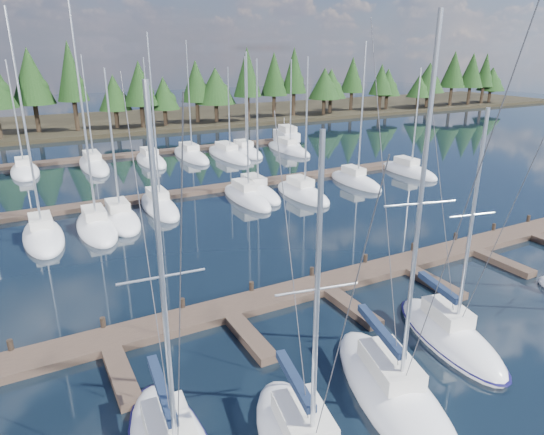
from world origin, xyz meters
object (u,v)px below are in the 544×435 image
front_sailboat_3 (393,393)px  front_sailboat_4 (449,336)px  main_dock (327,289)px  motor_yacht_right (286,141)px

front_sailboat_3 → front_sailboat_4: bearing=20.0°
main_dock → front_sailboat_4: bearing=-70.6°
front_sailboat_4 → front_sailboat_3: bearing=-160.0°
main_dock → front_sailboat_4: size_ratio=3.73×
main_dock → motor_yacht_right: bearing=63.2°
main_dock → front_sailboat_3: front_sailboat_3 is taller
main_dock → front_sailboat_3: bearing=-107.7°
front_sailboat_3 → front_sailboat_4: (5.12, 1.86, -0.01)m
front_sailboat_3 → front_sailboat_4: size_ratio=1.28×
front_sailboat_4 → motor_yacht_right: front_sailboat_4 is taller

